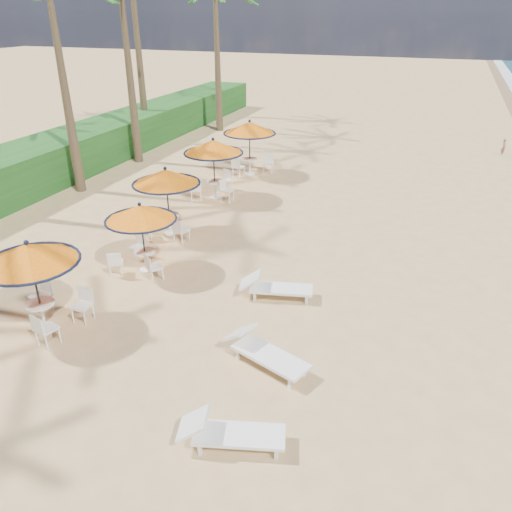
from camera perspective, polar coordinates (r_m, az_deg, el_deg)
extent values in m
plane|color=tan|center=(10.83, -1.62, -14.85)|extent=(160.00, 160.00, 0.00)
cube|color=#194716|center=(25.64, -21.25, 10.65)|extent=(3.00, 40.00, 1.80)
cylinder|color=black|center=(13.10, -23.82, -3.28)|extent=(0.05, 0.05, 2.29)
cone|color=orange|center=(12.71, -24.55, 0.24)|extent=(2.29, 2.29, 0.50)
torus|color=black|center=(12.80, -24.36, -0.68)|extent=(2.29, 2.29, 0.07)
sphere|color=black|center=(12.60, -24.79, 1.42)|extent=(0.12, 0.12, 0.12)
cylinder|color=white|center=(13.32, -23.45, -5.03)|extent=(0.70, 0.70, 0.04)
cylinder|color=white|center=(13.48, -23.20, -6.22)|extent=(0.08, 0.08, 0.70)
cylinder|color=black|center=(15.09, -12.78, 1.95)|extent=(0.05, 0.05, 2.09)
cone|color=orange|center=(14.78, -13.09, 4.84)|extent=(2.09, 2.09, 0.45)
torus|color=black|center=(14.86, -13.01, 4.09)|extent=(2.09, 2.09, 0.06)
sphere|color=black|center=(14.69, -13.20, 5.79)|extent=(0.11, 0.11, 0.11)
cylinder|color=white|center=(15.27, -12.62, 0.50)|extent=(0.64, 0.64, 0.04)
cylinder|color=white|center=(15.40, -12.51, -0.51)|extent=(0.07, 0.07, 0.64)
cylinder|color=black|center=(17.49, -10.03, 6.07)|extent=(0.05, 0.05, 2.32)
cone|color=orange|center=(17.20, -10.27, 8.91)|extent=(2.32, 2.32, 0.50)
torus|color=black|center=(17.27, -10.21, 8.17)|extent=(2.32, 2.32, 0.07)
sphere|color=black|center=(17.11, -10.35, 9.84)|extent=(0.12, 0.12, 0.12)
cylinder|color=white|center=(17.66, -9.91, 4.63)|extent=(0.71, 0.71, 0.04)
cylinder|color=white|center=(17.78, -9.83, 3.63)|extent=(0.08, 0.08, 0.71)
cylinder|color=black|center=(20.75, -4.81, 9.80)|extent=(0.05, 0.05, 2.42)
cone|color=orange|center=(20.49, -4.91, 12.34)|extent=(2.42, 2.42, 0.53)
torus|color=black|center=(20.55, -4.88, 11.68)|extent=(2.43, 2.43, 0.07)
sphere|color=black|center=(20.42, -4.94, 13.17)|extent=(0.13, 0.13, 0.13)
cylinder|color=white|center=(20.89, -4.75, 8.50)|extent=(0.74, 0.74, 0.04)
cylinder|color=white|center=(21.00, -4.72, 7.59)|extent=(0.08, 0.08, 0.74)
cylinder|color=black|center=(23.91, -0.73, 12.19)|extent=(0.05, 0.05, 2.46)
cone|color=orange|center=(23.69, -0.74, 14.44)|extent=(2.46, 2.46, 0.53)
torus|color=black|center=(23.75, -0.74, 13.86)|extent=(2.46, 2.46, 0.07)
sphere|color=black|center=(23.63, -0.74, 15.18)|extent=(0.13, 0.13, 0.13)
cylinder|color=white|center=(24.04, -0.72, 11.03)|extent=(0.75, 0.75, 0.04)
cylinder|color=white|center=(24.14, -0.71, 10.22)|extent=(0.09, 0.09, 0.75)
cube|color=white|center=(9.53, -1.93, -19.75)|extent=(1.76, 1.04, 0.07)
cube|color=white|center=(9.49, -7.21, -18.44)|extent=(0.70, 0.73, 0.41)
cube|color=white|center=(9.65, -1.92, -20.39)|extent=(0.06, 0.06, 0.23)
cube|color=white|center=(11.16, 1.65, -11.42)|extent=(1.91, 1.25, 0.07)
cube|color=white|center=(11.50, -1.83, -8.70)|extent=(0.79, 0.82, 0.45)
cube|color=white|center=(11.27, 1.64, -12.10)|extent=(0.06, 0.06, 0.25)
cube|color=white|center=(13.65, 2.90, -3.75)|extent=(1.80, 1.00, 0.07)
cube|color=white|center=(13.62, -0.66, -2.74)|extent=(0.70, 0.74, 0.42)
cube|color=white|center=(13.74, 2.89, -4.33)|extent=(0.06, 0.06, 0.24)
cone|color=brown|center=(22.33, -20.95, 16.98)|extent=(0.44, 0.44, 8.16)
cone|color=brown|center=(26.21, -14.26, 19.61)|extent=(0.44, 0.44, 8.67)
cone|color=brown|center=(30.58, -13.39, 22.79)|extent=(0.44, 0.44, 10.99)
cone|color=brown|center=(32.82, -4.41, 21.12)|extent=(0.44, 0.44, 8.18)
cone|color=brown|center=(37.79, -4.52, 22.84)|extent=(0.44, 0.44, 9.52)
imported|color=brown|center=(30.48, 26.47, 11.14)|extent=(0.24, 0.35, 0.92)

